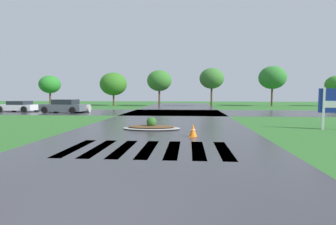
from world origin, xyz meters
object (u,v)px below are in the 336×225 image
Objects in this scene: drainage_pipe_stack at (82,108)px; traffic_cone at (193,131)px; median_island at (151,127)px; car_dark_suv at (64,106)px; car_white_sedan at (19,106)px.

drainage_pipe_stack reaches higher than traffic_cone.
car_dark_suv is at bearing 132.52° from median_island.
drainage_pipe_stack is (1.66, 0.68, -0.24)m from car_dark_suv.
median_island is 3.35m from traffic_cone.
median_island is at bearing -53.77° from drainage_pipe_stack.
drainage_pipe_stack is at bearing 127.41° from traffic_cone.
car_dark_suv reaches higher than traffic_cone.
car_dark_suv reaches higher than drainage_pipe_stack.
car_white_sedan is at bearing 176.94° from drainage_pipe_stack.
traffic_cone is at bearing -47.15° from median_island.
car_white_sedan is at bearing 140.74° from traffic_cone.
median_island is 20.82m from car_white_sedan.
median_island is 1.96× the size of drainage_pipe_stack.
median_island reaches higher than traffic_cone.
car_white_sedan is 2.67× the size of drainage_pipe_stack.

